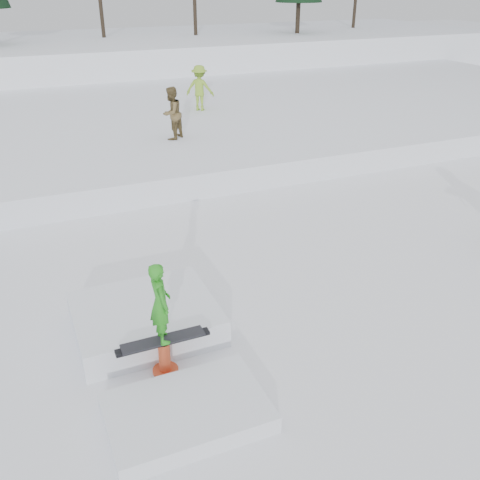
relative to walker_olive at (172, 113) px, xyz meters
name	(u,v)px	position (x,y,z in m)	size (l,w,h in m)	color
ground	(258,342)	(-1.74, -11.03, -1.72)	(120.00, 120.00, 0.00)	white
snow_berm	(60,60)	(-1.74, 18.97, -0.52)	(60.00, 14.00, 2.40)	white
snow_midrise	(101,123)	(-1.74, 4.97, -1.32)	(50.00, 18.00, 0.80)	white
walker_olive	(172,113)	(0.00, 0.00, 0.00)	(0.89, 0.69, 1.83)	brown
walker_ygreen	(200,88)	(2.42, 3.90, 0.03)	(1.22, 0.70, 1.89)	#82AF2D
jib_rail_feature	(156,338)	(-3.54, -10.58, -1.41)	(2.60, 4.40, 2.11)	white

